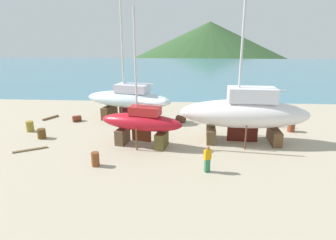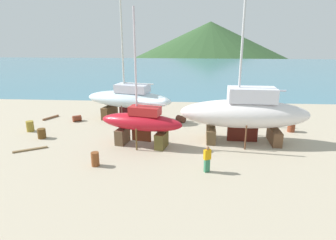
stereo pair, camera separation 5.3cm
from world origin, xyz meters
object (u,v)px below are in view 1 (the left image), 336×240
sailboat_mid_port (129,99)px  barrel_tipped_center (181,119)px  barrel_tipped_right (77,118)px  barrel_rust_far (291,127)px  sailboat_far_slipway (244,113)px  barrel_rust_near (95,159)px  worker (207,159)px  sailboat_small_center (142,123)px  barrel_blue_faded (30,126)px  barrel_by_slipway (42,134)px

sailboat_mid_port → barrel_tipped_center: bearing=-172.1°
sailboat_mid_port → barrel_tipped_right: size_ratio=16.98×
barrel_rust_far → sailboat_mid_port: bearing=169.7°
sailboat_far_slipway → barrel_rust_near: bearing=29.0°
sailboat_far_slipway → worker: sailboat_far_slipway is taller
sailboat_mid_port → barrel_tipped_right: bearing=24.5°
sailboat_small_center → barrel_tipped_center: sailboat_small_center is taller
sailboat_small_center → barrel_blue_faded: sailboat_small_center is taller
barrel_rust_far → barrel_blue_faded: (-23.08, -1.53, 0.02)m
worker → barrel_rust_far: worker is taller
sailboat_small_center → barrel_rust_near: bearing=69.9°
sailboat_mid_port → barrel_by_slipway: bearing=57.6°
barrel_rust_far → barrel_tipped_right: bearing=175.0°
sailboat_mid_port → barrel_tipped_center: (5.18, -0.54, -1.79)m
barrel_by_slipway → barrel_tipped_center: 12.58m
sailboat_small_center → barrel_blue_faded: bearing=-1.7°
barrel_rust_far → barrel_rust_near: (-15.14, -8.05, 0.03)m
barrel_tipped_right → barrel_rust_near: 10.99m
worker → barrel_tipped_right: worker is taller
sailboat_small_center → barrel_rust_far: size_ratio=11.55×
worker → barrel_tipped_right: bearing=-158.0°
barrel_tipped_center → barrel_rust_far: 10.06m
sailboat_far_slipway → barrel_tipped_center: sailboat_far_slipway is taller
barrel_tipped_center → barrel_by_slipway: bearing=-154.7°
sailboat_small_center → worker: size_ratio=5.94×
worker → barrel_by_slipway: (-13.30, 5.22, -0.48)m
sailboat_mid_port → barrel_rust_near: 10.90m
barrel_blue_faded → barrel_tipped_right: (2.99, 3.30, -0.17)m
sailboat_small_center → barrel_rust_far: 13.41m
sailboat_far_slipway → barrel_tipped_right: (-15.37, 4.56, -2.11)m
barrel_tipped_right → worker: bearing=-39.9°
barrel_tipped_right → barrel_rust_near: (4.94, -9.81, 0.18)m
sailboat_mid_port → worker: 13.26m
barrel_rust_far → barrel_tipped_right: size_ratio=1.09×
worker → barrel_tipped_right: 15.89m
sailboat_mid_port → barrel_rust_far: (15.00, -2.72, -1.68)m
sailboat_small_center → barrel_by_slipway: 8.71m
sailboat_mid_port → barrel_blue_faded: (-8.08, -4.25, -1.65)m
sailboat_mid_port → worker: size_ratio=7.99×
barrel_blue_faded → barrel_rust_near: barrel_rust_near is taller
barrel_tipped_center → barrel_blue_faded: barrel_blue_faded is taller
barrel_rust_far → barrel_blue_faded: size_ratio=0.95×
sailboat_small_center → barrel_by_slipway: bearing=6.0°
worker → barrel_tipped_right: (-12.19, 10.18, -0.60)m
barrel_tipped_center → barrel_tipped_right: 10.27m
barrel_rust_far → barrel_tipped_right: barrel_rust_far is taller
sailboat_mid_port → barrel_rust_near: sailboat_mid_port is taller
sailboat_mid_port → barrel_rust_far: bearing=-176.4°
worker → sailboat_far_slipway: bearing=122.4°
barrel_by_slipway → barrel_tipped_right: size_ratio=1.01×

